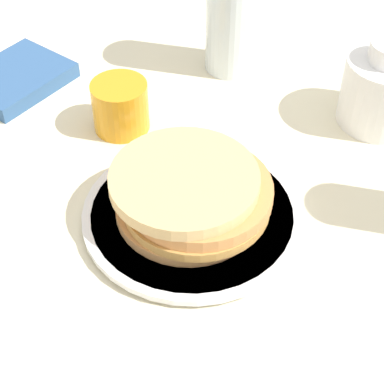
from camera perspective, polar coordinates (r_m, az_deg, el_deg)
ground_plane at (r=0.69m, az=0.36°, el=-0.62°), size 4.00×4.00×0.00m
plate at (r=0.66m, az=0.00°, el=-2.03°), size 0.23×0.23×0.01m
pancake_stack at (r=0.64m, az=-0.01°, el=-0.17°), size 0.16×0.16×0.05m
juice_glass at (r=0.77m, az=-6.39°, el=7.58°), size 0.07×0.07×0.06m
cream_jug at (r=0.80m, az=16.71°, el=8.82°), size 0.10×0.10×0.11m
water_bottle_near at (r=0.84m, az=3.67°, el=16.14°), size 0.07×0.07×0.19m
napkin at (r=0.87m, az=-15.38°, el=9.71°), size 0.15×0.16×0.02m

